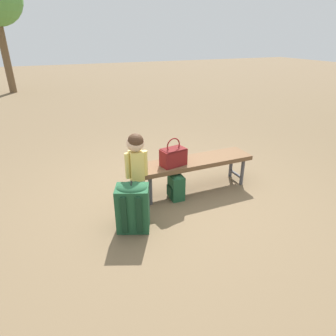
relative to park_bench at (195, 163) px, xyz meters
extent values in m
plane|color=brown|center=(0.36, 0.11, -0.39)|extent=(40.00, 40.00, 0.00)
cube|color=brown|center=(0.00, 0.00, 0.03)|extent=(1.60, 0.41, 0.06)
cylinder|color=#47474C|center=(0.70, 0.14, -0.20)|extent=(0.05, 0.05, 0.39)
cylinder|color=#47474C|center=(0.70, -0.14, -0.20)|extent=(0.05, 0.05, 0.39)
cylinder|color=#47474C|center=(-0.70, 0.14, -0.20)|extent=(0.05, 0.05, 0.39)
cylinder|color=#47474C|center=(-0.70, -0.14, -0.20)|extent=(0.05, 0.05, 0.39)
cylinder|color=#47474C|center=(0.70, 0.00, -0.29)|extent=(0.04, 0.28, 0.04)
cylinder|color=#47474C|center=(-0.70, 0.00, -0.29)|extent=(0.04, 0.28, 0.04)
cube|color=maroon|center=(0.34, 0.05, 0.17)|extent=(0.35, 0.24, 0.22)
cube|color=#561313|center=(0.34, 0.05, 0.27)|extent=(0.32, 0.23, 0.02)
torus|color=maroon|center=(0.34, 0.05, 0.33)|extent=(0.20, 0.05, 0.20)
cylinder|color=#B2D8B2|center=(0.93, 0.21, -0.18)|extent=(0.08, 0.08, 0.42)
cylinder|color=#B2D8B2|center=(0.83, 0.22, -0.18)|extent=(0.08, 0.08, 0.42)
ellipsoid|color=white|center=(0.93, 0.19, -0.37)|extent=(0.05, 0.09, 0.04)
ellipsoid|color=white|center=(0.83, 0.20, -0.37)|extent=(0.05, 0.09, 0.04)
cube|color=#E5CC66|center=(0.88, 0.21, 0.21)|extent=(0.16, 0.13, 0.36)
cylinder|color=#E5CC66|center=(0.99, 0.21, 0.23)|extent=(0.06, 0.06, 0.31)
cylinder|color=#E5CC66|center=(0.78, 0.22, 0.23)|extent=(0.06, 0.06, 0.31)
sphere|color=beige|center=(0.88, 0.21, 0.49)|extent=(0.20, 0.20, 0.20)
sphere|color=#3F2819|center=(0.88, 0.22, 0.51)|extent=(0.18, 0.18, 0.18)
cube|color=#1E4C2D|center=(1.04, 0.54, -0.13)|extent=(0.42, 0.37, 0.52)
ellipsoid|color=#1E4C2D|center=(1.04, 0.54, 0.11)|extent=(0.40, 0.35, 0.12)
cube|color=#13311D|center=(0.99, 0.41, -0.21)|extent=(0.24, 0.12, 0.23)
cube|color=#13311D|center=(1.17, 0.64, -0.13)|extent=(0.06, 0.04, 0.44)
cube|color=#13311D|center=(1.02, 0.70, -0.13)|extent=(0.06, 0.04, 0.44)
torus|color=black|center=(1.04, 0.54, 0.16)|extent=(0.04, 0.08, 0.08)
cube|color=#1E4C2D|center=(0.34, 0.13, -0.23)|extent=(0.17, 0.23, 0.33)
ellipsoid|color=#1E4C2D|center=(0.34, 0.13, -0.07)|extent=(0.16, 0.22, 0.07)
cube|color=#13311D|center=(0.43, 0.13, -0.28)|extent=(0.03, 0.16, 0.15)
cube|color=#13311D|center=(0.25, 0.19, -0.23)|extent=(0.02, 0.04, 0.28)
cube|color=#13311D|center=(0.24, 0.09, -0.23)|extent=(0.02, 0.04, 0.28)
torus|color=black|center=(0.34, 0.13, -0.04)|extent=(0.05, 0.01, 0.05)
cylinder|color=brown|center=(2.78, -9.27, 0.89)|extent=(0.25, 0.25, 2.57)
camera|label=1|loc=(1.73, 3.17, 1.60)|focal=31.02mm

